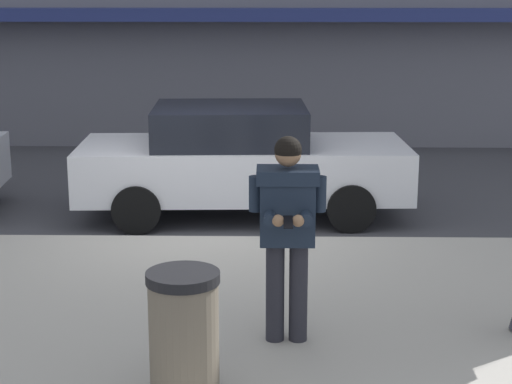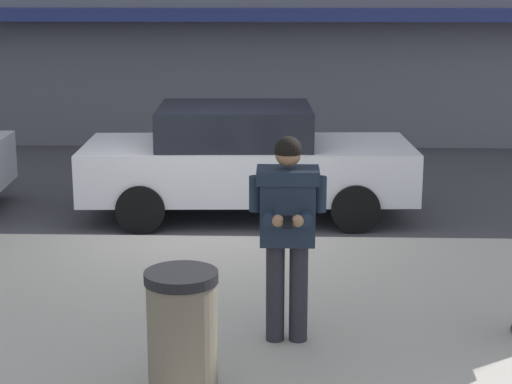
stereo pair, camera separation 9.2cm
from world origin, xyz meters
The scene contains 6 objects.
ground_plane centered at (0.00, 0.00, 0.00)m, with size 80.00×80.00×0.00m, color #3D3D42.
sidewalk centered at (1.00, -2.85, 0.07)m, with size 32.00×5.30×0.14m, color #A8A399.
curb_paint_line centered at (1.00, 0.05, 0.00)m, with size 28.00×0.12×0.01m, color silver.
parked_sedan_mid centered at (0.46, 1.31, 0.79)m, with size 4.57×2.07×1.54m.
man_texting_on_phone centered at (1.04, -3.35, 1.25)m, with size 0.65×0.58×1.81m.
trash_bin centered at (0.26, -4.40, 0.63)m, with size 0.55×0.55×0.98m.
Camera 1 is at (0.91, -10.28, 3.15)m, focal length 60.00 mm.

